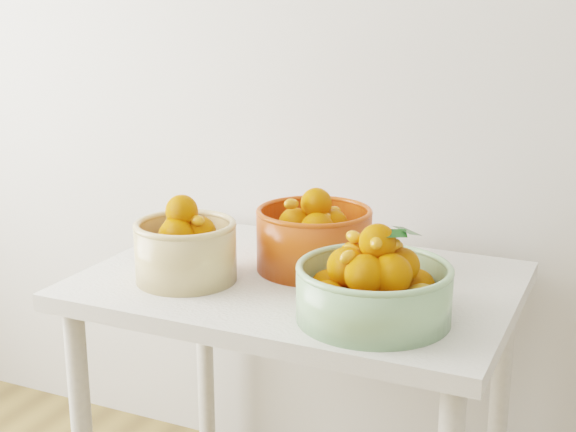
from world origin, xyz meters
name	(u,v)px	position (x,y,z in m)	size (l,w,h in m)	color
table	(299,315)	(-0.16, 1.60, 0.65)	(1.00, 0.70, 0.75)	silver
bowl_cream	(186,248)	(-0.39, 1.48, 0.83)	(0.24, 0.24, 0.20)	tan
bowl_green	(374,287)	(0.08, 1.43, 0.82)	(0.42, 0.42, 0.21)	#88B380
bowl_orange	(314,237)	(-0.15, 1.67, 0.83)	(0.31, 0.31, 0.20)	red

